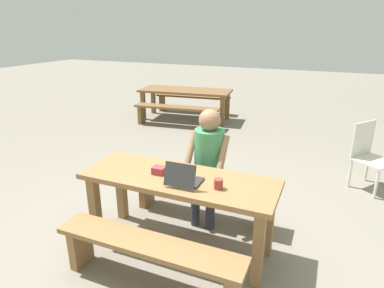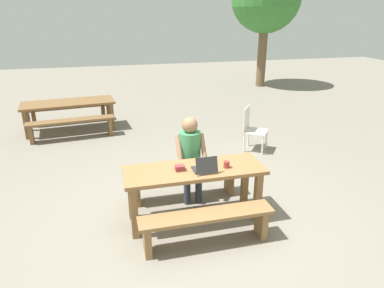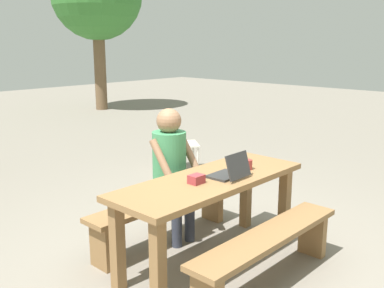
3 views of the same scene
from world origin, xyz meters
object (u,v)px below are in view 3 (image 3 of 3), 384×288
picnic_table_front (211,192)px  plastic_chair (177,140)px  laptop (230,172)px  coffee_mug (248,165)px  person_seated (172,164)px  small_pouch (196,179)px

picnic_table_front → plastic_chair: (1.80, 2.20, -0.17)m
laptop → plastic_chair: (1.69, 2.32, -0.35)m
laptop → plastic_chair: size_ratio=0.32×
coffee_mug → person_seated: 0.73m
picnic_table_front → person_seated: (0.09, 0.57, 0.13)m
coffee_mug → plastic_chair: size_ratio=0.10×
laptop → person_seated: 0.69m
picnic_table_front → person_seated: size_ratio=1.44×
person_seated → laptop: bearing=-88.2°
picnic_table_front → small_pouch: small_pouch is taller
small_pouch → plastic_chair: 3.00m
picnic_table_front → small_pouch: (-0.20, -0.01, 0.17)m
picnic_table_front → small_pouch: size_ratio=15.62×
small_pouch → coffee_mug: (0.62, -0.06, 0.01)m
picnic_table_front → coffee_mug: bearing=-10.5°
coffee_mug → plastic_chair: (1.37, 2.28, -0.34)m
laptop → coffee_mug: bearing=-173.4°
laptop → picnic_table_front: bearing=-49.8°
picnic_table_front → plastic_chair: bearing=50.7°
picnic_table_front → laptop: size_ratio=6.38×
laptop → person_seated: size_ratio=0.23×
picnic_table_front → laptop: (0.11, -0.12, 0.19)m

